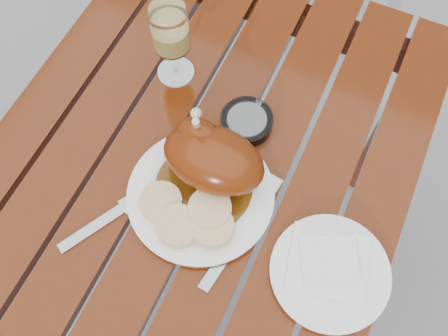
% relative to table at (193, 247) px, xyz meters
% --- Properties ---
extents(ground, '(60.00, 60.00, 0.00)m').
position_rel_table_xyz_m(ground, '(0.00, 0.00, -0.38)').
color(ground, slate).
rests_on(ground, ground).
extents(table, '(0.80, 1.20, 0.75)m').
position_rel_table_xyz_m(table, '(0.00, 0.00, 0.00)').
color(table, '#60260B').
rests_on(table, ground).
extents(dinner_plate, '(0.32, 0.32, 0.02)m').
position_rel_table_xyz_m(dinner_plate, '(0.04, 0.00, 0.38)').
color(dinner_plate, white).
rests_on(dinner_plate, table).
extents(roast_duck, '(0.19, 0.19, 0.14)m').
position_rel_table_xyz_m(roast_duck, '(0.04, 0.05, 0.44)').
color(roast_duck, '#5A310A').
rests_on(roast_duck, dinner_plate).
extents(bread_dumplings, '(0.18, 0.13, 0.03)m').
position_rel_table_xyz_m(bread_dumplings, '(0.04, -0.05, 0.41)').
color(bread_dumplings, '#E1C689').
rests_on(bread_dumplings, dinner_plate).
extents(wine_glass, '(0.10, 0.10, 0.18)m').
position_rel_table_xyz_m(wine_glass, '(-0.13, 0.24, 0.47)').
color(wine_glass, '#D7C362').
rests_on(wine_glass, table).
extents(side_plate, '(0.23, 0.23, 0.02)m').
position_rel_table_xyz_m(side_plate, '(0.31, -0.04, 0.38)').
color(side_plate, white).
rests_on(side_plate, table).
extents(napkin, '(0.16, 0.15, 0.01)m').
position_rel_table_xyz_m(napkin, '(0.30, -0.03, 0.40)').
color(napkin, white).
rests_on(napkin, side_plate).
extents(ashtray, '(0.13, 0.13, 0.03)m').
position_rel_table_xyz_m(ashtray, '(0.05, 0.18, 0.39)').
color(ashtray, '#B2B7BC').
rests_on(ashtray, table).
extents(fork, '(0.09, 0.15, 0.01)m').
position_rel_table_xyz_m(fork, '(-0.11, -0.13, 0.38)').
color(fork, gray).
rests_on(fork, table).
extents(knife, '(0.05, 0.22, 0.01)m').
position_rel_table_xyz_m(knife, '(0.13, -0.05, 0.38)').
color(knife, gray).
rests_on(knife, table).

